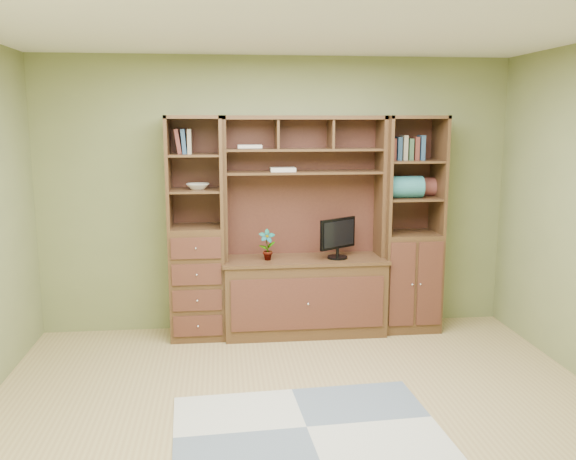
{
  "coord_description": "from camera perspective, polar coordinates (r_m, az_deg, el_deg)",
  "views": [
    {
      "loc": [
        -0.54,
        -3.79,
        2.0
      ],
      "look_at": [
        0.02,
        1.2,
        1.1
      ],
      "focal_mm": 38.0,
      "sensor_mm": 36.0,
      "label": 1
    }
  ],
  "objects": [
    {
      "name": "room",
      "position": [
        3.9,
        1.68,
        -0.22
      ],
      "size": [
        4.6,
        4.1,
        2.64
      ],
      "color": "tan",
      "rests_on": "ground"
    },
    {
      "name": "center_hutch",
      "position": [
        5.67,
        1.58,
        0.25
      ],
      "size": [
        1.54,
        0.53,
        2.05
      ],
      "primitive_type": "cube",
      "color": "#452C18",
      "rests_on": "ground"
    },
    {
      "name": "right_tower",
      "position": [
        5.93,
        11.38,
        0.5
      ],
      "size": [
        0.55,
        0.45,
        2.05
      ],
      "primitive_type": "cube",
      "color": "#452C18",
      "rests_on": "ground"
    },
    {
      "name": "blanket_teal",
      "position": [
        5.81,
        10.75,
        3.98
      ],
      "size": [
        0.35,
        0.21,
        0.21
      ],
      "primitive_type": "cube",
      "color": "#2A6D6F",
      "rests_on": "right_tower"
    },
    {
      "name": "blanket_red",
      "position": [
        5.99,
        12.17,
        3.98
      ],
      "size": [
        0.32,
        0.18,
        0.18
      ],
      "primitive_type": "cube",
      "color": "brown",
      "rests_on": "right_tower"
    },
    {
      "name": "magazines",
      "position": [
        5.67,
        -0.5,
        5.69
      ],
      "size": [
        0.23,
        0.17,
        0.04
      ],
      "primitive_type": "cube",
      "color": "beige",
      "rests_on": "center_hutch"
    },
    {
      "name": "left_tower",
      "position": [
        5.66,
        -8.56,
        0.12
      ],
      "size": [
        0.5,
        0.45,
        2.05
      ],
      "primitive_type": "cube",
      "color": "#452C18",
      "rests_on": "ground"
    },
    {
      "name": "rug",
      "position": [
        4.23,
        1.76,
        -17.99
      ],
      "size": [
        1.8,
        1.25,
        0.01
      ],
      "primitive_type": "cube",
      "rotation": [
        0.0,
        0.0,
        0.05
      ],
      "color": "gray",
      "rests_on": "ground"
    },
    {
      "name": "orchid",
      "position": [
        5.62,
        -1.97,
        -1.4
      ],
      "size": [
        0.15,
        0.1,
        0.29
      ],
      "primitive_type": "imported",
      "color": "brown",
      "rests_on": "center_hutch"
    },
    {
      "name": "monitor",
      "position": [
        5.69,
        4.68,
        -0.08
      ],
      "size": [
        0.46,
        0.4,
        0.52
      ],
      "primitive_type": "cube",
      "rotation": [
        0.0,
        0.0,
        0.59
      ],
      "color": "black",
      "rests_on": "center_hutch"
    },
    {
      "name": "bowl",
      "position": [
        5.6,
        -8.44,
        4.06
      ],
      "size": [
        0.21,
        0.21,
        0.05
      ],
      "primitive_type": "imported",
      "color": "beige",
      "rests_on": "left_tower"
    }
  ]
}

